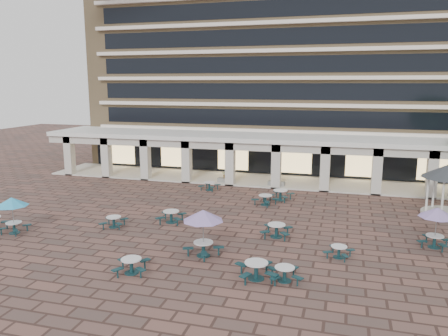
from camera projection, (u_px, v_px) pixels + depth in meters
The scene contains 18 objects.
ground at pixel (212, 230), 27.83m from camera, with size 120.00×120.00×0.00m, color brown.
apartment_building at pixel (278, 53), 49.47m from camera, with size 40.00×15.50×25.20m.
retail_arcade at pixel (258, 150), 41.23m from camera, with size 42.00×6.60×4.40m.
picnic_table_1 at pixel (131, 264), 21.42m from camera, with size 1.99×1.99×0.76m.
picnic_table_2 at pixel (256, 269), 20.78m from camera, with size 2.30×2.30×0.85m.
picnic_table_3 at pixel (339, 251), 23.36m from camera, with size 1.70×1.70×0.65m.
picnic_table_4 at pixel (12, 203), 26.86m from camera, with size 1.98×1.98×2.29m.
picnic_table_5 at pixel (171, 216), 29.23m from camera, with size 1.94×1.94×0.81m.
picnic_table_6 at pixel (203, 217), 23.25m from camera, with size 2.22×2.22×2.57m.
picnic_table_7 at pixel (285, 273), 20.56m from camera, with size 1.88×1.88×0.71m.
picnic_table_8 at pixel (114, 221), 28.28m from camera, with size 1.79×1.79×0.71m.
picnic_table_9 at pixel (265, 199), 33.45m from camera, with size 2.14×2.14×0.78m.
picnic_table_10 at pixel (276, 229), 26.47m from camera, with size 1.84×1.84×0.81m.
picnic_table_11 at pixel (437, 214), 24.48m from camera, with size 2.03×2.03×2.34m.
picnic_table_12 at pixel (209, 185), 38.09m from camera, with size 1.82×1.82×0.73m.
picnic_table_13 at pixel (280, 194), 34.80m from camera, with size 2.18×2.18×0.84m.
planter_left at pixel (226, 178), 40.63m from camera, with size 1.50×0.81×1.26m.
planter_right at pixel (277, 181), 39.35m from camera, with size 1.50×0.79×1.28m.
Camera 1 is at (7.99, -25.34, 9.21)m, focal length 35.00 mm.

